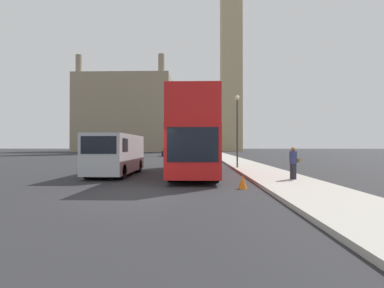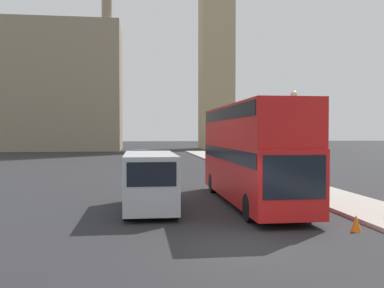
# 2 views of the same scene
# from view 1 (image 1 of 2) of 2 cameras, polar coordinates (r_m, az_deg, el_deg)

# --- Properties ---
(ground_plane) EXTENTS (300.00, 300.00, 0.00)m
(ground_plane) POSITION_cam_1_polar(r_m,az_deg,el_deg) (9.73, -13.18, -10.79)
(ground_plane) COLOR #28282B
(sidewalk_strip) EXTENTS (3.12, 120.00, 0.15)m
(sidewalk_strip) POSITION_cam_1_polar(r_m,az_deg,el_deg) (10.28, 25.60, -9.77)
(sidewalk_strip) COLOR #ADA89E
(sidewalk_strip) RESTS_ON ground_plane
(clock_tower) EXTENTS (7.08, 7.25, 70.65)m
(clock_tower) POSITION_cam_1_polar(r_m,az_deg,el_deg) (91.07, 8.64, 21.80)
(clock_tower) COLOR tan
(clock_tower) RESTS_ON ground_plane
(building_block_distant) EXTENTS (28.14, 15.09, 28.01)m
(building_block_distant) POSITION_cam_1_polar(r_m,az_deg,el_deg) (83.14, -14.42, 6.35)
(building_block_distant) COLOR gray
(building_block_distant) RESTS_ON ground_plane
(red_double_decker_bus) EXTENTS (2.50, 11.17, 4.52)m
(red_double_decker_bus) POSITION_cam_1_polar(r_m,az_deg,el_deg) (16.36, 0.60, 2.26)
(red_double_decker_bus) COLOR red
(red_double_decker_bus) RESTS_ON ground_plane
(white_van) EXTENTS (2.12, 5.49, 2.41)m
(white_van) POSITION_cam_1_polar(r_m,az_deg,el_deg) (15.89, -16.56, -2.04)
(white_van) COLOR #B2B7BC
(white_van) RESTS_ON ground_plane
(pedestrian) EXTENTS (0.51, 0.35, 1.55)m
(pedestrian) POSITION_cam_1_polar(r_m,az_deg,el_deg) (13.30, 21.60, -3.95)
(pedestrian) COLOR #23232D
(pedestrian) RESTS_ON sidewalk_strip
(street_lamp) EXTENTS (0.36, 0.36, 5.37)m
(street_lamp) POSITION_cam_1_polar(r_m,az_deg,el_deg) (19.53, 10.02, 5.34)
(street_lamp) COLOR #38383D
(street_lamp) RESTS_ON sidewalk_strip
(parked_sedan) EXTENTS (1.85, 4.45, 1.40)m
(parked_sedan) POSITION_cam_1_polar(r_m,az_deg,el_deg) (44.41, -5.20, -1.85)
(parked_sedan) COLOR black
(parked_sedan) RESTS_ON ground_plane
(traffic_cone) EXTENTS (0.36, 0.36, 0.55)m
(traffic_cone) POSITION_cam_1_polar(r_m,az_deg,el_deg) (10.78, 11.19, -8.28)
(traffic_cone) COLOR orange
(traffic_cone) RESTS_ON ground_plane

